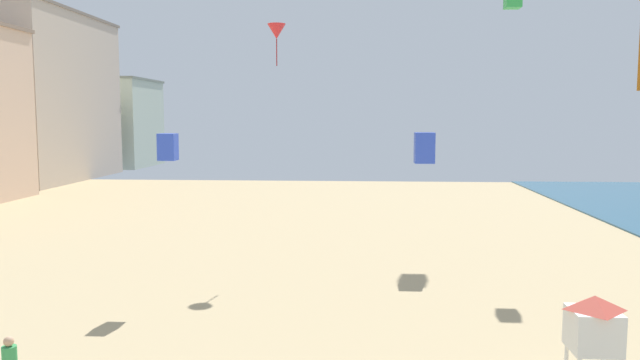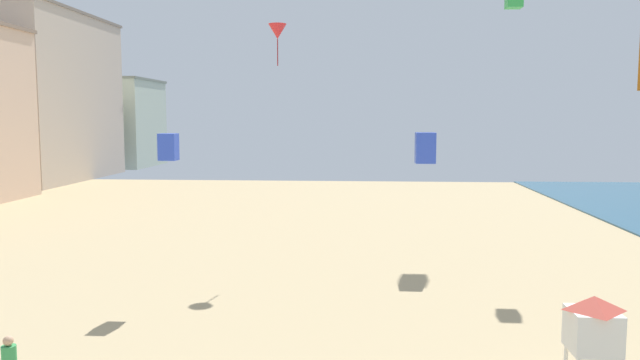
# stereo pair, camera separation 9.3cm
# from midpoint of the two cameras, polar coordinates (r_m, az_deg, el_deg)

# --- Properties ---
(boardwalk_hotel_far) EXTENTS (15.42, 20.19, 17.82)m
(boardwalk_hotel_far) POSITION_cam_midpoint_polar(r_m,az_deg,el_deg) (74.10, -26.43, 6.91)
(boardwalk_hotel_far) COLOR #C6B29E
(boardwalk_hotel_far) RESTS_ON ground
(boardwalk_hotel_distant) EXTENTS (16.49, 12.61, 11.97)m
(boardwalk_hotel_distant) POSITION_cam_midpoint_polar(r_m,az_deg,el_deg) (90.77, -20.39, 5.00)
(boardwalk_hotel_distant) COLOR #B7C6B2
(boardwalk_hotel_distant) RESTS_ON ground
(lifeguard_stand) EXTENTS (1.10, 1.10, 2.55)m
(lifeguard_stand) POSITION_cam_midpoint_polar(r_m,az_deg,el_deg) (16.38, 23.92, -12.18)
(lifeguard_stand) COLOR white
(lifeguard_stand) RESTS_ON ground
(kite_red_delta) EXTENTS (0.86, 0.86, 1.95)m
(kite_red_delta) POSITION_cam_midpoint_polar(r_m,az_deg,el_deg) (29.68, -4.15, 13.59)
(kite_red_delta) COLOR red
(kite_blue_box) EXTENTS (0.89, 0.89, 1.41)m
(kite_blue_box) POSITION_cam_midpoint_polar(r_m,az_deg,el_deg) (28.53, 9.58, 2.96)
(kite_blue_box) COLOR blue
(kite_blue_box_2) EXTENTS (0.64, 0.64, 1.01)m
(kite_blue_box_2) POSITION_cam_midpoint_polar(r_m,az_deg,el_deg) (23.85, -14.06, 2.99)
(kite_blue_box_2) COLOR blue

